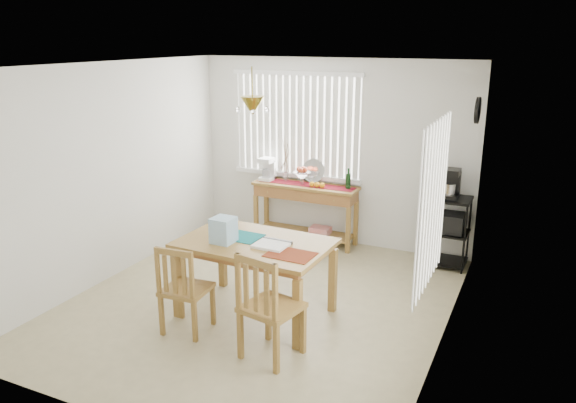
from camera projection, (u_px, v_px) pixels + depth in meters
The scene contains 10 objects.
ground at pixel (259, 303), 6.31m from camera, with size 4.00×4.50×0.01m, color tan.
room_shell at pixel (258, 155), 5.84m from camera, with size 4.20×4.70×2.70m.
sideboard at pixel (306, 199), 8.00m from camera, with size 1.52×0.43×0.85m.
sideboard_items at pixel (290, 173), 8.02m from camera, with size 1.44×0.36×0.65m.
wire_cart at pixel (447, 225), 7.18m from camera, with size 0.54×0.43×0.92m.
cart_items at pixel (451, 184), 7.03m from camera, with size 0.22×0.26×0.38m.
dining_table at pixel (255, 250), 5.85m from camera, with size 1.58×1.05×0.83m.
table_items at pixel (236, 234), 5.75m from camera, with size 1.18×0.59×0.26m.
chair_left at pixel (184, 289), 5.56m from camera, with size 0.47×0.47×0.94m.
chair_right at pixel (269, 307), 5.09m from camera, with size 0.57×0.57×1.05m.
Camera 1 is at (2.71, -5.05, 2.88)m, focal length 35.00 mm.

